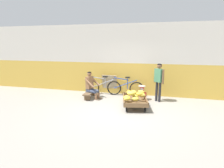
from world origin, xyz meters
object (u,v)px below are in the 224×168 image
low_bench (90,93)px  sign_board (110,84)px  bicycle_near_left (103,87)px  customer_adult (159,78)px  plastic_crate (142,96)px  bicycle_far_left (125,88)px  weighing_scale (142,89)px  vendor_seated (91,85)px  banana_cart (135,101)px  shopping_bag (142,100)px

low_bench → sign_board: bearing=57.3°
bicycle_near_left → customer_adult: 2.58m
plastic_crate → bicycle_far_left: bicycle_far_left is taller
weighing_scale → bicycle_near_left: bicycle_near_left is taller
low_bench → bicycle_far_left: bicycle_far_left is taller
vendor_seated → low_bench: bearing=161.8°
low_bench → weighing_scale: bearing=6.5°
vendor_seated → bicycle_far_left: vendor_seated is taller
low_bench → banana_cart: bearing=-19.6°
weighing_scale → shopping_bag: 0.60m
banana_cart → plastic_crate: size_ratio=4.41×
banana_cart → low_bench: banana_cart is taller
vendor_seated → shopping_bag: vendor_seated is taller
bicycle_far_left → banana_cart: bearing=-66.9°
weighing_scale → sign_board: bearing=155.5°
low_bench → plastic_crate: plastic_crate is taller
plastic_crate → bicycle_far_left: 0.97m
bicycle_near_left → sign_board: bearing=49.9°
bicycle_far_left → shopping_bag: 1.35m
low_bench → bicycle_near_left: (0.39, 0.69, 0.15)m
bicycle_far_left → sign_board: (-0.78, 0.21, 0.08)m
sign_board → vendor_seated: bearing=-118.4°
low_bench → vendor_seated: bearing=-18.2°
plastic_crate → weighing_scale: size_ratio=1.20×
bicycle_far_left → shopping_bag: size_ratio=6.92×
banana_cart → customer_adult: 1.42m
customer_adult → shopping_bag: bearing=-142.7°
weighing_scale → customer_adult: 0.82m
vendor_seated → sign_board: bearing=61.6°
vendor_seated → weighing_scale: (2.11, 0.28, -0.11)m
sign_board → shopping_bag: size_ratio=3.66×
plastic_crate → sign_board: size_ratio=0.41×
sign_board → banana_cart: bearing=-50.2°
banana_cart → customer_adult: customer_adult is taller
low_bench → plastic_crate: (2.20, 0.25, -0.05)m
banana_cart → customer_adult: (0.82, 0.92, 0.71)m
bicycle_far_left → customer_adult: bearing=-21.2°
banana_cart → shopping_bag: (0.24, 0.49, -0.12)m
plastic_crate → sign_board: 1.75m
banana_cart → bicycle_far_left: bearing=113.1°
sign_board → customer_adult: customer_adult is taller
low_bench → shopping_bag: size_ratio=4.67×
sign_board → customer_adult: (2.23, -0.77, 0.52)m
plastic_crate → customer_adult: 1.04m
vendor_seated → plastic_crate: bearing=7.5°
vendor_seated → bicycle_far_left: 1.55m
sign_board → customer_adult: bearing=-19.1°
banana_cart → plastic_crate: (0.16, 0.98, -0.09)m
banana_cart → bicycle_far_left: bicycle_far_left is taller
banana_cart → bicycle_near_left: 2.18m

